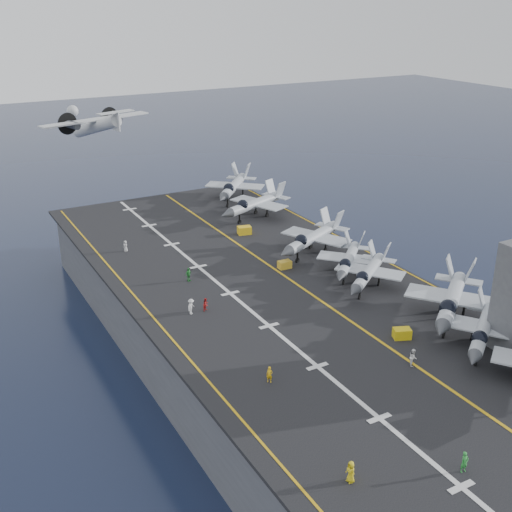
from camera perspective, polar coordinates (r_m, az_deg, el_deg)
ground at (r=89.93m, az=1.24°, el=-8.54°), size 500.00×500.00×0.00m
hull at (r=87.49m, az=1.27°, el=-5.73°), size 36.00×90.00×10.00m
flight_deck at (r=85.19m, az=1.30°, el=-2.63°), size 38.00×92.00×0.40m
foul_line at (r=86.51m, az=3.02°, el=-2.10°), size 0.35×90.00×0.02m
landing_centerline at (r=82.51m, az=-2.31°, el=-3.33°), size 0.50×90.00×0.02m
deck_edge_port at (r=78.76m, az=-9.50°, el=-4.95°), size 0.25×90.00×0.02m
deck_edge_stbd at (r=95.01m, az=11.00°, el=-0.21°), size 0.25×90.00×0.02m
fighter_jet_1 at (r=73.26m, az=19.56°, el=-6.09°), size 16.65×15.54×4.81m
fighter_jet_2 at (r=78.09m, az=17.03°, el=-3.62°), size 19.51×18.50×5.65m
fighter_jet_3 at (r=84.40m, az=9.98°, el=-1.35°), size 16.07×15.09×4.65m
fighter_jet_4 at (r=88.20m, az=8.24°, el=-0.23°), size 15.41×15.31×4.52m
fighter_jet_5 at (r=94.58m, az=5.09°, el=1.74°), size 18.25×15.87×5.32m
fighter_jet_7 at (r=109.99m, az=-0.04°, el=4.77°), size 17.98×15.13×5.31m
fighter_jet_8 at (r=119.83m, az=-2.01°, el=6.28°), size 18.71×19.16×5.59m
tow_cart_a at (r=73.72m, az=12.85°, el=-6.73°), size 2.24×1.88×1.15m
tow_cart_b at (r=89.88m, az=2.56°, el=-0.77°), size 1.83×1.22×1.08m
tow_cart_c at (r=102.75m, az=-1.04°, el=2.30°), size 2.35×1.78×1.27m
crew_0 at (r=53.38m, az=8.42°, el=-18.45°), size 0.77×1.14×1.89m
crew_1 at (r=64.20m, az=1.21°, el=-10.50°), size 1.21×1.21×1.71m
crew_2 at (r=78.04m, az=-4.48°, el=-4.30°), size 1.18×1.11×1.64m
crew_3 at (r=77.30m, az=-5.79°, el=-4.49°), size 1.42×1.33×1.96m
crew_4 at (r=86.10m, az=-6.02°, el=-1.65°), size 1.33×1.14×1.88m
crew_5 at (r=97.58m, az=-11.52°, el=0.88°), size 0.86×1.12×1.68m
crew_6 at (r=56.26m, az=18.04°, el=-17.02°), size 1.15×0.78×1.88m
crew_7 at (r=68.73m, az=13.79°, el=-8.73°), size 1.29×1.38×1.91m
transport_plane at (r=134.00m, az=-13.99°, el=11.11°), size 27.31×22.27×5.59m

